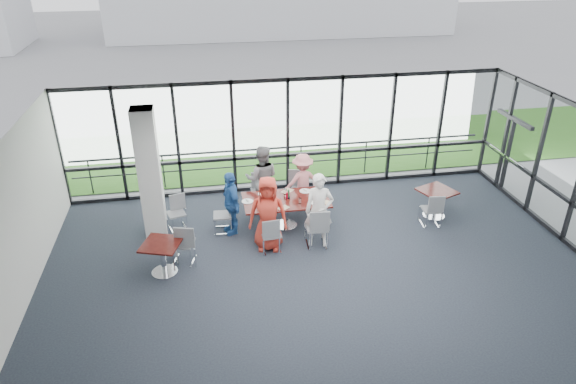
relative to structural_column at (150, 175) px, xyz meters
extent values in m
cube|color=#1F2330|center=(3.60, -3.00, -1.61)|extent=(12.00, 10.00, 0.02)
cube|color=white|center=(3.60, -3.00, 1.60)|extent=(12.00, 10.00, 0.04)
cube|color=white|center=(3.60, 2.00, 0.00)|extent=(12.00, 0.10, 3.20)
cube|color=black|center=(9.60, 0.75, -0.55)|extent=(0.12, 1.60, 2.10)
cube|color=white|center=(0.00, 0.00, 0.00)|extent=(0.50, 0.50, 3.20)
cube|color=gray|center=(3.60, 7.00, -1.62)|extent=(80.00, 70.00, 0.02)
cube|color=#295D18|center=(3.60, 5.00, -1.59)|extent=(80.00, 5.00, 0.01)
cylinder|color=#2D2D33|center=(3.60, 2.60, -1.10)|extent=(12.00, 0.06, 0.06)
cube|color=#370D0B|center=(3.17, -0.16, -0.87)|extent=(2.11, 1.16, 0.04)
cylinder|color=silver|center=(3.17, -0.16, -1.25)|extent=(0.12, 0.12, 0.71)
cylinder|color=silver|center=(3.17, -0.16, -1.59)|extent=(0.56, 0.56, 0.03)
cube|color=#370D0B|center=(0.23, -1.67, -0.87)|extent=(0.98, 0.98, 0.04)
cylinder|color=silver|center=(0.23, -1.67, -1.25)|extent=(0.12, 0.12, 0.71)
cube|color=#370D0B|center=(7.05, -0.36, -0.87)|extent=(1.05, 1.05, 0.04)
cylinder|color=silver|center=(7.05, -0.36, -1.25)|extent=(0.12, 0.12, 0.71)
imported|color=red|center=(2.60, -1.07, -0.70)|extent=(0.97, 0.73, 1.81)
imported|color=white|center=(3.78, -1.13, -0.70)|extent=(0.73, 0.59, 1.80)
imported|color=gray|center=(2.71, 0.79, -0.70)|extent=(0.96, 0.68, 1.81)
imported|color=pink|center=(3.77, 0.72, -0.83)|extent=(1.05, 0.64, 1.53)
imported|color=#2A60AA|center=(1.82, -0.21, -0.80)|extent=(0.74, 1.04, 1.61)
cylinder|color=white|center=(2.62, -0.52, -0.84)|extent=(0.27, 0.27, 0.01)
cylinder|color=white|center=(3.83, -0.47, -0.84)|extent=(0.24, 0.24, 0.01)
cylinder|color=white|center=(2.66, 0.21, -0.84)|extent=(0.28, 0.28, 0.01)
cylinder|color=white|center=(3.73, 0.18, -0.84)|extent=(0.28, 0.28, 0.01)
cylinder|color=white|center=(2.23, -0.12, -0.84)|extent=(0.28, 0.28, 0.01)
cylinder|color=white|center=(2.96, -0.41, -0.78)|extent=(0.07, 0.07, 0.15)
cylinder|color=white|center=(3.47, -0.43, -0.78)|extent=(0.07, 0.07, 0.14)
cylinder|color=white|center=(3.20, 0.09, -0.78)|extent=(0.07, 0.07, 0.15)
cylinder|color=white|center=(2.47, -0.33, -0.77)|extent=(0.08, 0.08, 0.15)
cube|color=beige|center=(3.04, -0.59, -0.85)|extent=(0.33, 0.31, 0.00)
cube|color=beige|center=(4.04, -0.44, -0.85)|extent=(0.38, 0.36, 0.00)
cube|color=beige|center=(3.29, 0.27, -0.85)|extent=(0.37, 0.37, 0.00)
cube|color=black|center=(3.22, -0.14, -0.83)|extent=(0.10, 0.07, 0.04)
cylinder|color=#A5081F|center=(3.20, -0.15, -0.76)|extent=(0.06, 0.06, 0.18)
cylinder|color=#1B6734|center=(3.26, -0.06, -0.75)|extent=(0.05, 0.05, 0.20)
camera|label=1|loc=(1.27, -11.15, 5.03)|focal=32.00mm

